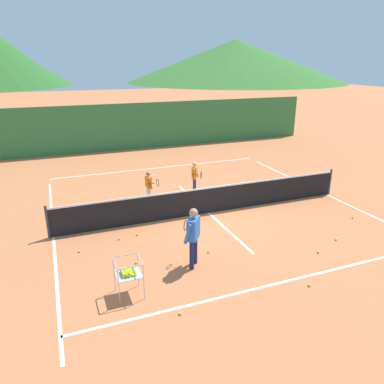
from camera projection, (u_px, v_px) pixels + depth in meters
The scene contains 23 objects.
ground_plane at pixel (208, 213), 13.00m from camera, with size 120.00×120.00×0.00m, color #C67042.
line_baseline_near at pixel (284, 282), 8.95m from camera, with size 10.44×0.08×0.01m, color white.
line_baseline_far at pixel (159, 168), 18.45m from camera, with size 10.44×0.08×0.01m, color white.
line_sideline_west at pixel (53, 237), 11.21m from camera, with size 0.08×10.84×0.01m, color white.
line_sideline_east at pixel (326, 194), 14.78m from camera, with size 0.08×10.84×0.01m, color white.
line_service_center at pixel (208, 213), 13.00m from camera, with size 0.08×6.32×0.01m, color white.
tennis_net at pixel (209, 200), 12.83m from camera, with size 10.74×0.08×1.05m.
instructor at pixel (193, 232), 9.33m from camera, with size 0.57×0.80×1.64m.
student_0 at pixel (149, 184), 13.80m from camera, with size 0.42×0.57×1.20m.
student_1 at pixel (195, 174), 14.71m from camera, with size 0.43×0.71×1.31m.
ball_cart at pixel (128, 273), 8.26m from camera, with size 0.58×0.58×0.90m.
tennis_ball_0 at pixel (318, 252), 10.27m from camera, with size 0.07×0.07×0.07m, color yellow.
tennis_ball_1 at pixel (209, 252), 10.29m from camera, with size 0.07×0.07×0.07m, color yellow.
tennis_ball_2 at pixel (180, 313), 7.78m from camera, with size 0.07×0.07×0.07m, color yellow.
tennis_ball_3 at pixel (136, 262), 9.74m from camera, with size 0.07×0.07×0.07m, color yellow.
tennis_ball_4 at pixel (79, 251), 10.32m from camera, with size 0.07×0.07×0.07m, color yellow.
tennis_ball_5 at pixel (309, 285), 8.76m from camera, with size 0.07×0.07×0.07m, color yellow.
tennis_ball_6 at pixel (353, 218), 12.53m from camera, with size 0.07×0.07×0.07m, color yellow.
tennis_ball_7 at pixel (119, 239), 11.03m from camera, with size 0.07×0.07×0.07m, color yellow.
tennis_ball_8 at pixel (336, 239), 11.01m from camera, with size 0.07×0.07×0.07m, color yellow.
tennis_ball_9 at pixel (137, 235), 11.30m from camera, with size 0.07×0.07×0.07m, color yellow.
windscreen_fence at pixel (137, 126), 22.01m from camera, with size 22.96×0.08×2.75m, color #33753D.
hill_2 at pixel (235, 61), 89.45m from camera, with size 53.44×53.44×10.00m, color #38702D.
Camera 1 is at (-4.90, -10.94, 5.13)m, focal length 34.10 mm.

